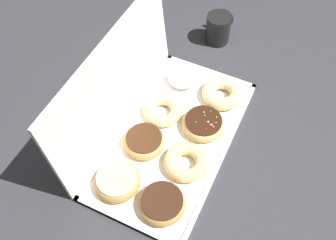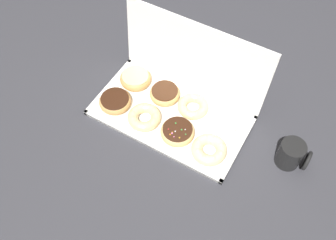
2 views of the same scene
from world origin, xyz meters
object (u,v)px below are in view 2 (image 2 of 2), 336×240
Objects in this scene: chocolate_frosted_donut_0 at (115,101)px; sprinkle_donut_2 at (177,132)px; donut_box at (170,116)px; powdered_filled_donut_7 at (227,122)px; cruller_donut_1 at (144,117)px; glazed_ring_donut_4 at (136,78)px; cruller_donut_3 at (209,149)px; chocolate_frosted_donut_5 at (165,93)px; cruller_donut_6 at (193,106)px; coffee_mug at (292,154)px.

sprinkle_donut_2 is at bearing -0.11° from chocolate_frosted_donut_0.
donut_box is 0.09m from sprinkle_donut_2.
powdered_filled_donut_7 is at bearing 17.25° from chocolate_frosted_donut_0.
cruller_donut_1 is 0.18m from glazed_ring_donut_4.
cruller_donut_1 is at bearing -136.01° from donut_box.
chocolate_frosted_donut_5 is at bearing 152.24° from cruller_donut_3.
donut_box is 4.88× the size of cruller_donut_6.
donut_box is 0.09m from cruller_donut_6.
glazed_ring_donut_4 is 1.18× the size of coffee_mug.
donut_box is 0.20m from glazed_ring_donut_4.
cruller_donut_3 is at bearing -45.33° from cruller_donut_6.
glazed_ring_donut_4 is 1.34× the size of powdered_filled_donut_7.
powdered_filled_donut_7 is 0.88× the size of coffee_mug.
coffee_mug is (0.42, 0.04, 0.04)m from donut_box.
cruller_donut_3 is 1.07× the size of chocolate_frosted_donut_5.
cruller_donut_6 is (0.11, 0.00, -0.00)m from chocolate_frosted_donut_5.
coffee_mug reaches higher than chocolate_frosted_donut_0.
chocolate_frosted_donut_0 is at bearing -138.88° from chocolate_frosted_donut_5.
chocolate_frosted_donut_0 is 0.99× the size of sprinkle_donut_2.
donut_box is 0.20m from cruller_donut_3.
sprinkle_donut_2 is 0.28m from glazed_ring_donut_4.
sprinkle_donut_2 is 1.33× the size of powdered_filled_donut_7.
chocolate_frosted_donut_0 is 0.26m from sprinkle_donut_2.
chocolate_frosted_donut_0 is at bearing -92.25° from glazed_ring_donut_4.
cruller_donut_6 is 0.37m from coffee_mug.
powdered_filled_donut_7 is (0.38, -0.01, 0.00)m from glazed_ring_donut_4.
powdered_filled_donut_7 is 0.23m from coffee_mug.
chocolate_frosted_donut_0 is 0.38m from cruller_donut_3.
powdered_filled_donut_7 is (0.19, 0.06, 0.03)m from donut_box.
chocolate_frosted_donut_5 is at bearing -178.94° from cruller_donut_6.
sprinkle_donut_2 is at bearing -43.43° from donut_box.
donut_box is at bearing -162.22° from powdered_filled_donut_7.
coffee_mug is (0.49, 0.10, 0.02)m from cruller_donut_1.
chocolate_frosted_donut_0 is at bearing 177.21° from cruller_donut_1.
cruller_donut_3 reaches higher than cruller_donut_1.
sprinkle_donut_2 is 0.17m from chocolate_frosted_donut_5.
chocolate_frosted_donut_5 is at bearing -3.15° from glazed_ring_donut_4.
donut_box is 4.66× the size of sprinkle_donut_2.
glazed_ring_donut_4 is 0.38m from powdered_filled_donut_7.
cruller_donut_1 is at bearing -168.14° from coffee_mug.
chocolate_frosted_donut_5 is 1.27× the size of powdered_filled_donut_7.
coffee_mug is at bearing 15.06° from sprinkle_donut_2.
donut_box is 0.10m from cruller_donut_1.
sprinkle_donut_2 is 0.98× the size of cruller_donut_3.
cruller_donut_3 is 0.13m from powdered_filled_donut_7.
cruller_donut_3 is 0.27m from chocolate_frosted_donut_5.
powdered_filled_donut_7 reaches higher than glazed_ring_donut_4.
chocolate_frosted_donut_0 is 0.13m from glazed_ring_donut_4.
powdered_filled_donut_7 is at bearing 25.99° from cruller_donut_1.
cruller_donut_1 is 0.18m from cruller_donut_6.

